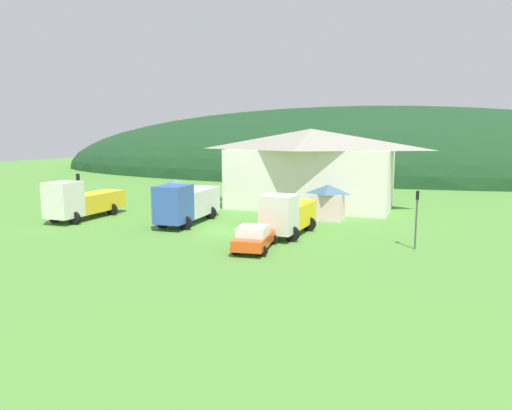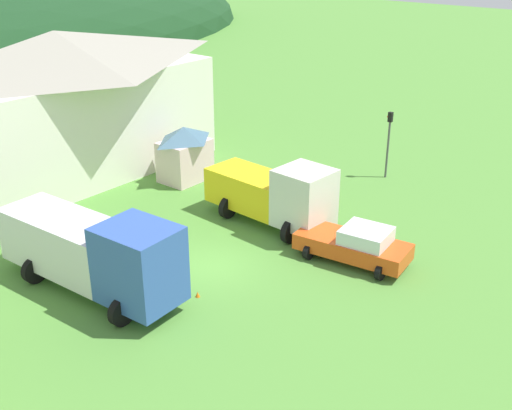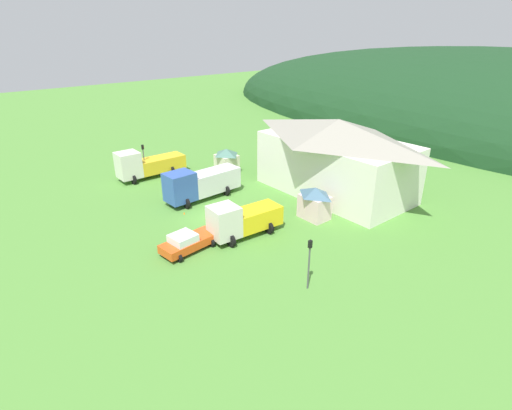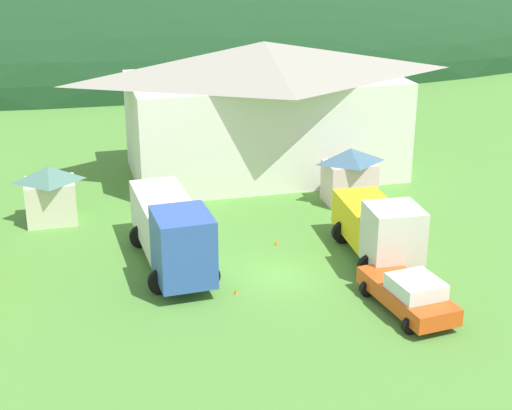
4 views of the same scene
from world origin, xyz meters
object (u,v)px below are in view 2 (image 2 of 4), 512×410
play_shed_pink (185,153)px  traffic_light_east (389,138)px  box_truck_blue (95,251)px  service_pickup_orange (355,244)px  depot_building (62,101)px  flatbed_truck_yellow (276,193)px  traffic_cone_mid_row (198,297)px  traffic_cone_near_pickup (174,237)px

play_shed_pink → traffic_light_east: bearing=-48.9°
box_truck_blue → service_pickup_orange: bearing=49.6°
depot_building → traffic_light_east: (10.73, -15.14, -1.78)m
flatbed_truck_yellow → service_pickup_orange: 5.01m
flatbed_truck_yellow → traffic_light_east: 9.13m
depot_building → service_pickup_orange: depot_building is taller
service_pickup_orange → traffic_cone_mid_row: 7.18m
flatbed_truck_yellow → traffic_cone_near_pickup: flatbed_truck_yellow is taller
flatbed_truck_yellow → traffic_cone_near_pickup: size_ratio=13.13×
traffic_light_east → traffic_cone_near_pickup: (-13.10, 3.93, -2.38)m
box_truck_blue → traffic_cone_near_pickup: box_truck_blue is taller
flatbed_truck_yellow → traffic_cone_near_pickup: bearing=-121.8°
depot_building → traffic_cone_mid_row: depot_building is taller
box_truck_blue → traffic_cone_near_pickup: 5.67m
play_shed_pink → flatbed_truck_yellow: (-1.49, -7.59, 0.03)m
flatbed_truck_yellow → traffic_cone_mid_row: (-7.11, -1.62, -1.64)m
traffic_cone_near_pickup → play_shed_pink: bearing=40.4°
depot_building → traffic_cone_mid_row: 17.13m
traffic_light_east → traffic_cone_mid_row: size_ratio=8.53×
traffic_light_east → flatbed_truck_yellow: bearing=173.3°
play_shed_pink → traffic_cone_near_pickup: play_shed_pink is taller
depot_building → box_truck_blue: size_ratio=2.03×
play_shed_pink → flatbed_truck_yellow: size_ratio=0.46×
box_truck_blue → depot_building: bearing=145.6°
depot_building → box_truck_blue: depot_building is taller
traffic_cone_near_pickup → traffic_cone_mid_row: (-3.06, -4.50, 0.00)m
play_shed_pink → box_truck_blue: size_ratio=0.37×
box_truck_blue → traffic_light_east: bearing=78.7°
service_pickup_orange → traffic_cone_near_pickup: 8.47m
service_pickup_orange → traffic_light_east: size_ratio=1.31×
box_truck_blue → service_pickup_orange: size_ratio=1.70×
depot_building → box_truck_blue: bearing=-121.4°
depot_building → traffic_cone_near_pickup: depot_building is taller
depot_building → box_truck_blue: 14.77m
service_pickup_orange → traffic_light_east: traffic_light_east is taller
depot_building → flatbed_truck_yellow: bearing=-83.2°
box_truck_blue → traffic_light_east: traffic_light_east is taller
service_pickup_orange → box_truck_blue: bearing=-134.3°
box_truck_blue → traffic_light_east: (18.32, -2.70, 0.57)m
depot_building → traffic_cone_near_pickup: bearing=-101.9°
traffic_cone_mid_row → flatbed_truck_yellow: bearing=12.8°
depot_building → traffic_cone_near_pickup: size_ratio=33.61×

